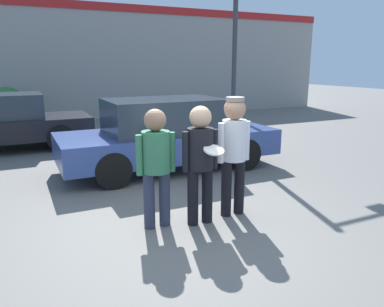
{
  "coord_description": "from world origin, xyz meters",
  "views": [
    {
      "loc": [
        -1.95,
        -4.27,
        2.16
      ],
      "look_at": [
        0.24,
        0.33,
        0.94
      ],
      "focal_mm": 35.0,
      "sensor_mm": 36.0,
      "label": 1
    }
  ],
  "objects_px": {
    "street_lamp": "(244,19)",
    "shrub": "(7,108)",
    "person_left": "(156,159)",
    "person_right": "(234,145)",
    "person_middle_with_frisbee": "(200,156)",
    "parked_car_near": "(167,134)"
  },
  "relations": [
    {
      "from": "street_lamp",
      "to": "shrub",
      "type": "distance_m",
      "value": 8.66
    },
    {
      "from": "street_lamp",
      "to": "shrub",
      "type": "height_order",
      "value": "street_lamp"
    },
    {
      "from": "person_middle_with_frisbee",
      "to": "person_right",
      "type": "height_order",
      "value": "person_right"
    },
    {
      "from": "person_left",
      "to": "person_right",
      "type": "height_order",
      "value": "person_right"
    },
    {
      "from": "person_right",
      "to": "shrub",
      "type": "distance_m",
      "value": 10.4
    },
    {
      "from": "person_middle_with_frisbee",
      "to": "street_lamp",
      "type": "xyz_separation_m",
      "value": [
        3.19,
        3.95,
        2.29
      ]
    },
    {
      "from": "person_middle_with_frisbee",
      "to": "shrub",
      "type": "relative_size",
      "value": 1.16
    },
    {
      "from": "person_right",
      "to": "street_lamp",
      "type": "xyz_separation_m",
      "value": [
        2.62,
        3.87,
        2.22
      ]
    },
    {
      "from": "parked_car_near",
      "to": "street_lamp",
      "type": "relative_size",
      "value": 0.85
    },
    {
      "from": "person_right",
      "to": "person_middle_with_frisbee",
      "type": "bearing_deg",
      "value": -171.68
    },
    {
      "from": "person_middle_with_frisbee",
      "to": "street_lamp",
      "type": "height_order",
      "value": "street_lamp"
    },
    {
      "from": "person_right",
      "to": "parked_car_near",
      "type": "height_order",
      "value": "person_right"
    },
    {
      "from": "person_left",
      "to": "street_lamp",
      "type": "xyz_separation_m",
      "value": [
        3.77,
        3.8,
        2.3
      ]
    },
    {
      "from": "person_right",
      "to": "shrub",
      "type": "xyz_separation_m",
      "value": [
        -2.98,
        9.96,
        -0.33
      ]
    },
    {
      "from": "person_middle_with_frisbee",
      "to": "shrub",
      "type": "height_order",
      "value": "person_middle_with_frisbee"
    },
    {
      "from": "person_right",
      "to": "street_lamp",
      "type": "bearing_deg",
      "value": 55.91
    },
    {
      "from": "person_left",
      "to": "parked_car_near",
      "type": "bearing_deg",
      "value": 65.4
    },
    {
      "from": "person_left",
      "to": "person_right",
      "type": "xyz_separation_m",
      "value": [
        1.15,
        -0.07,
        0.08
      ]
    },
    {
      "from": "person_middle_with_frisbee",
      "to": "shrub",
      "type": "distance_m",
      "value": 10.33
    },
    {
      "from": "person_left",
      "to": "parked_car_near",
      "type": "height_order",
      "value": "person_left"
    },
    {
      "from": "person_right",
      "to": "street_lamp",
      "type": "relative_size",
      "value": 0.33
    },
    {
      "from": "person_left",
      "to": "shrub",
      "type": "height_order",
      "value": "person_left"
    }
  ]
}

